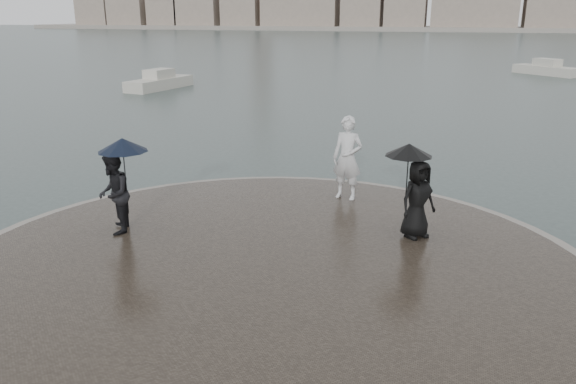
% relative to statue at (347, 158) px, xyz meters
% --- Properties ---
extents(kerb_ring, '(12.50, 12.50, 0.32)m').
position_rel_statue_xyz_m(kerb_ring, '(-0.58, -4.51, -1.24)').
color(kerb_ring, gray).
rests_on(kerb_ring, ground).
extents(quay_tip, '(11.90, 11.90, 0.36)m').
position_rel_statue_xyz_m(quay_tip, '(-0.58, -4.51, -1.22)').
color(quay_tip, '#2D261E').
rests_on(quay_tip, ground).
extents(statue, '(0.84, 0.64, 2.09)m').
position_rel_statue_xyz_m(statue, '(0.00, 0.00, 0.00)').
color(statue, silver).
rests_on(statue, quay_tip).
extents(visitor_left, '(1.24, 1.13, 2.04)m').
position_rel_statue_xyz_m(visitor_left, '(-4.19, -3.65, 0.07)').
color(visitor_left, black).
rests_on(visitor_left, quay_tip).
extents(visitor_right, '(1.20, 1.05, 1.95)m').
position_rel_statue_xyz_m(visitor_right, '(1.80, -2.08, 0.04)').
color(visitor_right, black).
rests_on(visitor_right, quay_tip).
extents(far_skyline, '(260.00, 20.00, 37.00)m').
position_rel_statue_xyz_m(far_skyline, '(-6.87, 152.70, 4.21)').
color(far_skyline, gray).
rests_on(far_skyline, ground).
extents(boats, '(47.88, 22.30, 1.50)m').
position_rel_statue_xyz_m(boats, '(6.77, 30.75, -1.02)').
color(boats, beige).
rests_on(boats, ground).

